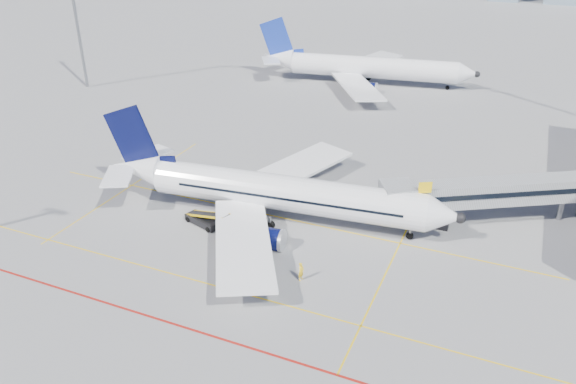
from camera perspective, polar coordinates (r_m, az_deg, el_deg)
name	(u,v)px	position (r m, az deg, el deg)	size (l,w,h in m)	color
ground	(244,253)	(56.99, -4.45, -6.16)	(420.00, 420.00, 0.00)	gray
apron_markings	(220,272)	(54.42, -6.92, -8.06)	(90.00, 35.12, 0.01)	yellow
jet_bridge	(510,192)	(64.83, 21.63, 0.01)	(23.55, 15.78, 6.30)	#9A9EA3
floodlight_mast_nw	(75,14)	(114.41, -20.79, 16.55)	(3.20, 0.61, 25.45)	gray
main_aircraft	(271,192)	(61.48, -1.76, 0.03)	(40.44, 35.18, 11.83)	white
second_aircraft	(364,67)	(112.71, 7.69, 12.44)	(42.53, 36.88, 12.47)	white
baggage_tug	(244,255)	(55.17, -4.49, -6.41)	(2.55, 1.78, 1.65)	white
cargo_dolly	(237,245)	(56.35, -5.17, -5.40)	(3.65, 2.49, 1.83)	black
belt_loader	(204,220)	(61.89, -8.55, -2.79)	(6.28, 3.17, 2.53)	black
ramp_worker	(301,271)	(52.52, 1.33, -8.07)	(0.67, 0.44, 1.84)	yellow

